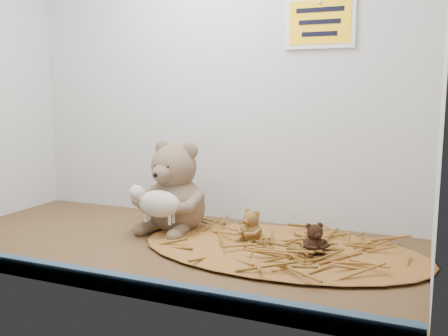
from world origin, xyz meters
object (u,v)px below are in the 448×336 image
at_px(mini_teddy_brown, 314,238).
at_px(main_teddy, 176,186).
at_px(mini_teddy_tan, 252,224).
at_px(toy_lamb, 159,204).

bearing_deg(mini_teddy_brown, main_teddy, 133.55).
bearing_deg(mini_teddy_brown, mini_teddy_tan, 131.96).
xyz_separation_m(main_teddy, mini_teddy_tan, (0.23, -0.04, -0.07)).
height_order(main_teddy, mini_teddy_tan, main_teddy).
bearing_deg(mini_teddy_brown, toy_lamb, 146.02).
xyz_separation_m(mini_teddy_tan, mini_teddy_brown, (0.16, -0.04, -0.00)).
distance_m(main_teddy, mini_teddy_tan, 0.25).
height_order(toy_lamb, mini_teddy_tan, toy_lamb).
bearing_deg(toy_lamb, mini_teddy_brown, 0.44).
bearing_deg(main_teddy, mini_teddy_tan, -2.85).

